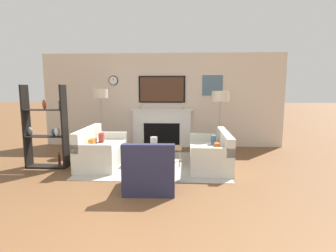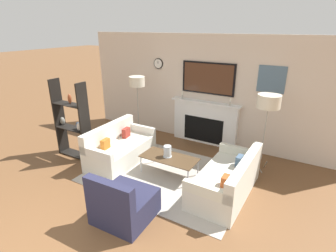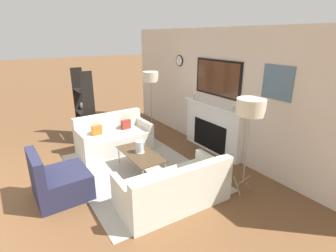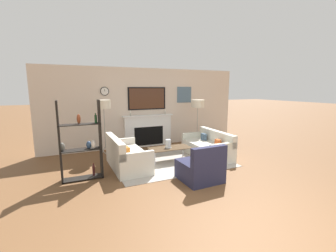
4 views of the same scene
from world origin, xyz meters
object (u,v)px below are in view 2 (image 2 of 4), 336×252
at_px(floor_lamp_left, 137,83).
at_px(shelf_unit, 72,122).
at_px(couch_right, 227,180).
at_px(hurricane_candle, 167,152).
at_px(couch_left, 120,149).
at_px(armchair, 123,204).
at_px(floor_lamp_right, 269,102).
at_px(coffee_table, 169,158).

distance_m(floor_lamp_left, shelf_unit, 1.81).
relative_size(couch_right, hurricane_candle, 7.40).
xyz_separation_m(couch_left, armchair, (1.30, -1.47, -0.01)).
xyz_separation_m(hurricane_candle, floor_lamp_right, (1.62, 1.12, 0.99)).
xyz_separation_m(couch_right, armchair, (-1.18, -1.47, 0.01)).
bearing_deg(floor_lamp_right, couch_right, -105.79).
bearing_deg(coffee_table, armchair, -88.01).
bearing_deg(couch_right, armchair, -128.75).
xyz_separation_m(couch_left, floor_lamp_left, (-0.33, 1.19, 1.25)).
relative_size(floor_lamp_left, floor_lamp_right, 1.04).
distance_m(coffee_table, hurricane_candle, 0.14).
bearing_deg(shelf_unit, floor_lamp_left, 64.18).
xyz_separation_m(coffee_table, floor_lamp_left, (-1.58, 1.14, 1.18)).
bearing_deg(couch_left, floor_lamp_right, 22.84).
height_order(couch_right, hurricane_candle, couch_right).
bearing_deg(coffee_table, shelf_unit, -171.01).
bearing_deg(couch_left, armchair, -48.46).
bearing_deg(floor_lamp_left, hurricane_candle, -36.20).
xyz_separation_m(hurricane_candle, floor_lamp_left, (-1.54, 1.12, 1.05)).
xyz_separation_m(floor_lamp_left, shelf_unit, (-0.73, -1.50, -0.70)).
height_order(armchair, floor_lamp_right, floor_lamp_right).
xyz_separation_m(coffee_table, floor_lamp_right, (1.57, 1.14, 1.12)).
bearing_deg(couch_left, coffee_table, 2.24).
bearing_deg(couch_right, floor_lamp_left, 157.16).
relative_size(armchair, floor_lamp_right, 0.52).
xyz_separation_m(couch_left, floor_lamp_right, (2.82, 1.19, 1.19)).
height_order(hurricane_candle, floor_lamp_left, floor_lamp_left).
height_order(couch_left, shelf_unit, shelf_unit).
height_order(couch_right, shelf_unit, shelf_unit).
bearing_deg(couch_right, shelf_unit, -174.88).
height_order(floor_lamp_left, floor_lamp_right, floor_lamp_left).
bearing_deg(shelf_unit, coffee_table, 8.99).
relative_size(armchair, shelf_unit, 0.48).
relative_size(couch_right, coffee_table, 1.50).
distance_m(couch_left, shelf_unit, 1.24).
bearing_deg(hurricane_candle, couch_left, -177.03).
bearing_deg(hurricane_candle, couch_right, -2.77).
bearing_deg(floor_lamp_left, floor_lamp_right, 0.00).
bearing_deg(shelf_unit, couch_left, 16.63).
distance_m(couch_left, floor_lamp_left, 1.76).
height_order(couch_left, armchair, armchair).
distance_m(hurricane_candle, shelf_unit, 2.32).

